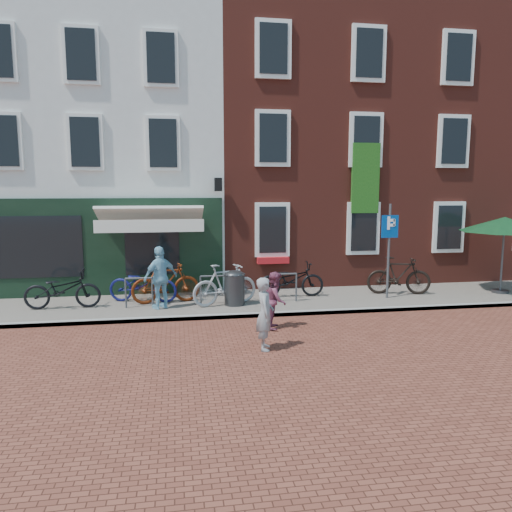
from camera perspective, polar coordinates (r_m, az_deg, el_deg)
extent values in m
plane|color=brown|center=(12.57, 2.30, -7.19)|extent=(80.00, 80.00, 0.00)
cube|color=slate|center=(14.19, 5.04, -5.23)|extent=(24.00, 3.00, 0.10)
cube|color=silver|center=(19.08, -17.33, 11.29)|extent=(8.00, 8.00, 9.00)
cube|color=maroon|center=(19.47, 4.03, 13.03)|extent=(6.00, 8.00, 10.00)
cube|color=maroon|center=(21.65, 20.04, 12.07)|extent=(6.00, 8.00, 10.00)
cylinder|color=#333435|center=(13.33, -2.56, -4.01)|extent=(0.56, 0.56, 0.83)
ellipsoid|color=#333435|center=(13.24, -2.57, -1.98)|extent=(0.56, 0.56, 0.25)
cylinder|color=#4C4C4F|center=(14.52, 15.37, 0.53)|extent=(0.07, 0.07, 2.75)
cube|color=#053E8C|center=(14.43, 15.51, 3.38)|extent=(0.50, 0.04, 0.65)
cylinder|color=#4C4C4F|center=(16.72, 26.82, -3.73)|extent=(0.50, 0.50, 0.08)
cylinder|color=#4C4C4F|center=(16.55, 27.05, -0.12)|extent=(0.06, 0.06, 2.21)
cone|color=#0F3B1A|center=(16.45, 27.29, 3.69)|extent=(2.63, 2.63, 0.45)
imported|color=gray|center=(9.94, 1.06, -6.82)|extent=(0.44, 0.60, 1.50)
imported|color=#803B54|center=(11.46, 2.31, -5.21)|extent=(0.67, 0.77, 1.35)
imported|color=#83BED7|center=(13.10, -11.18, -2.50)|extent=(1.05, 0.88, 1.68)
imported|color=black|center=(13.89, -21.86, -3.69)|extent=(1.97, 0.71, 1.03)
imported|color=#59200A|center=(13.74, -10.60, -3.13)|extent=(1.96, 0.80, 1.14)
imported|color=#11134E|center=(14.01, -13.19, -3.23)|extent=(2.07, 1.18, 1.03)
imported|color=#9A9A9C|center=(13.31, -3.68, -3.37)|extent=(1.97, 1.13, 1.14)
imported|color=black|center=(14.30, 4.14, -2.80)|extent=(1.98, 0.74, 1.03)
imported|color=black|center=(15.24, 16.49, -2.23)|extent=(1.98, 0.98, 1.14)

